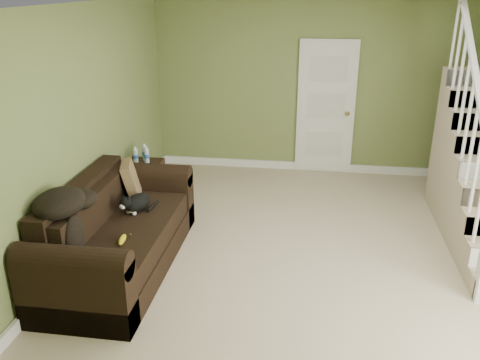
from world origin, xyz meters
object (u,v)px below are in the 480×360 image
(sofa, at_px, (116,236))
(cat, at_px, (137,203))
(side_table, at_px, (144,181))
(banana, at_px, (122,240))

(sofa, distance_m, cat, 0.41)
(side_table, bearing_deg, sofa, -81.26)
(banana, bearing_deg, cat, 90.29)
(cat, xyz_separation_m, banana, (0.09, -0.68, -0.07))
(sofa, relative_size, cat, 4.34)
(side_table, height_order, cat, side_table)
(sofa, relative_size, side_table, 2.94)
(sofa, bearing_deg, side_table, 98.74)
(cat, relative_size, banana, 2.65)
(side_table, bearing_deg, banana, -76.67)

